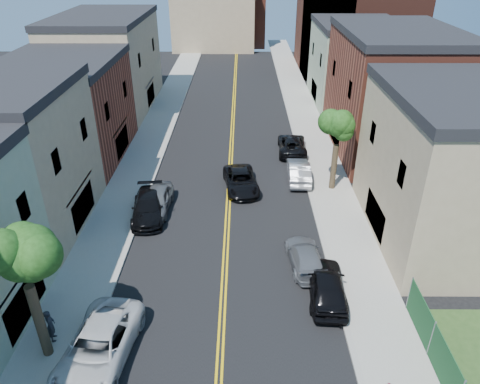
{
  "coord_description": "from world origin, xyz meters",
  "views": [
    {
      "loc": [
        0.99,
        -0.38,
        16.65
      ],
      "look_at": [
        0.86,
        25.92,
        2.0
      ],
      "focal_mm": 33.57,
      "sensor_mm": 36.0,
      "label": 1
    }
  ],
  "objects_px": {
    "grey_car_left": "(157,200)",
    "grey_car_right": "(305,256)",
    "black_car_right": "(327,285)",
    "pedestrian_left": "(51,325)",
    "dark_car_right_far": "(292,145)",
    "silver_car_right": "(299,171)",
    "black_suv_lane": "(241,181)",
    "white_pickup": "(98,347)",
    "black_car_left": "(148,207)"
  },
  "relations": [
    {
      "from": "black_car_left",
      "to": "dark_car_right_far",
      "type": "distance_m",
      "value": 15.54
    },
    {
      "from": "black_suv_lane",
      "to": "pedestrian_left",
      "type": "xyz_separation_m",
      "value": [
        -8.84,
        -15.19,
        0.31
      ]
    },
    {
      "from": "black_suv_lane",
      "to": "pedestrian_left",
      "type": "height_order",
      "value": "pedestrian_left"
    },
    {
      "from": "dark_car_right_far",
      "to": "pedestrian_left",
      "type": "relative_size",
      "value": 2.99
    },
    {
      "from": "black_car_right",
      "to": "black_suv_lane",
      "type": "xyz_separation_m",
      "value": [
        -4.6,
        12.1,
        -0.11
      ]
    },
    {
      "from": "pedestrian_left",
      "to": "black_car_right",
      "type": "bearing_deg",
      "value": -94.97
    },
    {
      "from": "silver_car_right",
      "to": "white_pickup",
      "type": "bearing_deg",
      "value": 60.06
    },
    {
      "from": "grey_car_right",
      "to": "black_car_right",
      "type": "distance_m",
      "value": 2.84
    },
    {
      "from": "black_car_right",
      "to": "pedestrian_left",
      "type": "bearing_deg",
      "value": 16.32
    },
    {
      "from": "dark_car_right_far",
      "to": "black_car_right",
      "type": "bearing_deg",
      "value": 92.16
    },
    {
      "from": "black_suv_lane",
      "to": "grey_car_right",
      "type": "bearing_deg",
      "value": -76.02
    },
    {
      "from": "black_car_left",
      "to": "silver_car_right",
      "type": "xyz_separation_m",
      "value": [
        10.96,
        5.5,
        0.03
      ]
    },
    {
      "from": "black_car_left",
      "to": "black_suv_lane",
      "type": "xyz_separation_m",
      "value": [
        6.36,
        3.99,
        -0.04
      ]
    },
    {
      "from": "grey_car_right",
      "to": "dark_car_right_far",
      "type": "height_order",
      "value": "dark_car_right_far"
    },
    {
      "from": "grey_car_left",
      "to": "black_car_left",
      "type": "bearing_deg",
      "value": -115.69
    },
    {
      "from": "silver_car_right",
      "to": "pedestrian_left",
      "type": "relative_size",
      "value": 2.71
    },
    {
      "from": "black_car_left",
      "to": "pedestrian_left",
      "type": "xyz_separation_m",
      "value": [
        -2.48,
        -11.21,
        0.27
      ]
    },
    {
      "from": "pedestrian_left",
      "to": "dark_car_right_far",
      "type": "bearing_deg",
      "value": -49.12
    },
    {
      "from": "grey_car_left",
      "to": "white_pickup",
      "type": "bearing_deg",
      "value": -89.71
    },
    {
      "from": "white_pickup",
      "to": "silver_car_right",
      "type": "relative_size",
      "value": 1.25
    },
    {
      "from": "white_pickup",
      "to": "black_car_left",
      "type": "distance_m",
      "value": 12.31
    },
    {
      "from": "pedestrian_left",
      "to": "silver_car_right",
      "type": "bearing_deg",
      "value": -56.77
    },
    {
      "from": "grey_car_left",
      "to": "pedestrian_left",
      "type": "bearing_deg",
      "value": -101.54
    },
    {
      "from": "grey_car_right",
      "to": "silver_car_right",
      "type": "relative_size",
      "value": 0.95
    },
    {
      "from": "dark_car_right_far",
      "to": "black_car_left",
      "type": "bearing_deg",
      "value": 47.31
    },
    {
      "from": "black_suv_lane",
      "to": "black_car_right",
      "type": "bearing_deg",
      "value": -77.14
    },
    {
      "from": "black_car_left",
      "to": "black_car_right",
      "type": "height_order",
      "value": "black_car_right"
    },
    {
      "from": "black_car_left",
      "to": "black_car_right",
      "type": "distance_m",
      "value": 13.63
    },
    {
      "from": "dark_car_right_far",
      "to": "black_suv_lane",
      "type": "xyz_separation_m",
      "value": [
        -4.6,
        -7.03,
        -0.02
      ]
    },
    {
      "from": "white_pickup",
      "to": "grey_car_left",
      "type": "height_order",
      "value": "white_pickup"
    },
    {
      "from": "grey_car_left",
      "to": "grey_car_right",
      "type": "relative_size",
      "value": 1.02
    },
    {
      "from": "grey_car_right",
      "to": "silver_car_right",
      "type": "bearing_deg",
      "value": -99.23
    },
    {
      "from": "white_pickup",
      "to": "pedestrian_left",
      "type": "xyz_separation_m",
      "value": [
        -2.51,
        1.1,
        0.2
      ]
    },
    {
      "from": "pedestrian_left",
      "to": "white_pickup",
      "type": "bearing_deg",
      "value": -131.66
    },
    {
      "from": "pedestrian_left",
      "to": "grey_car_right",
      "type": "bearing_deg",
      "value": -83.21
    },
    {
      "from": "black_car_left",
      "to": "silver_car_right",
      "type": "distance_m",
      "value": 12.26
    },
    {
      "from": "black_car_left",
      "to": "black_car_right",
      "type": "xyz_separation_m",
      "value": [
        10.96,
        -8.11,
        0.07
      ]
    },
    {
      "from": "black_suv_lane",
      "to": "pedestrian_left",
      "type": "bearing_deg",
      "value": -128.15
    },
    {
      "from": "black_car_left",
      "to": "black_suv_lane",
      "type": "bearing_deg",
      "value": 25.69
    },
    {
      "from": "dark_car_right_far",
      "to": "black_suv_lane",
      "type": "relative_size",
      "value": 1.02
    },
    {
      "from": "grey_car_left",
      "to": "dark_car_right_far",
      "type": "relative_size",
      "value": 0.88
    },
    {
      "from": "black_car_right",
      "to": "dark_car_right_far",
      "type": "height_order",
      "value": "black_car_right"
    },
    {
      "from": "white_pickup",
      "to": "black_car_left",
      "type": "bearing_deg",
      "value": 96.81
    },
    {
      "from": "silver_car_right",
      "to": "black_suv_lane",
      "type": "height_order",
      "value": "silver_car_right"
    },
    {
      "from": "dark_car_right_far",
      "to": "pedestrian_left",
      "type": "xyz_separation_m",
      "value": [
        -13.44,
        -22.22,
        0.3
      ]
    },
    {
      "from": "black_car_left",
      "to": "black_suv_lane",
      "type": "distance_m",
      "value": 7.51
    },
    {
      "from": "grey_car_left",
      "to": "black_car_right",
      "type": "xyz_separation_m",
      "value": [
        10.5,
        -8.97,
        0.04
      ]
    },
    {
      "from": "silver_car_right",
      "to": "black_suv_lane",
      "type": "xyz_separation_m",
      "value": [
        -4.6,
        -1.51,
        -0.07
      ]
    },
    {
      "from": "white_pickup",
      "to": "dark_car_right_far",
      "type": "distance_m",
      "value": 25.76
    },
    {
      "from": "black_car_right",
      "to": "black_suv_lane",
      "type": "bearing_deg",
      "value": -65.85
    }
  ]
}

